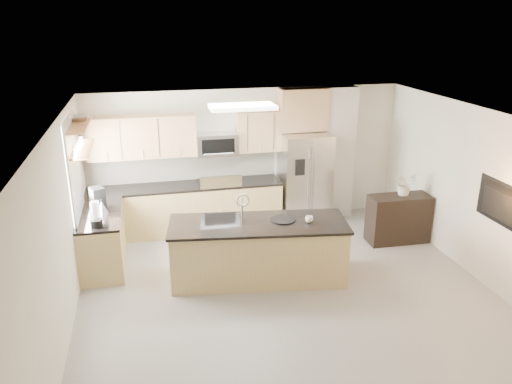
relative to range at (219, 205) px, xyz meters
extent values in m
plane|color=gray|center=(0.60, -2.92, -0.47)|extent=(6.50, 6.50, 0.00)
cube|color=white|center=(0.60, -2.92, 2.13)|extent=(6.00, 6.50, 0.02)
cube|color=silver|center=(0.60, 0.33, 0.83)|extent=(6.00, 0.02, 2.60)
cube|color=silver|center=(-2.40, -2.92, 0.83)|extent=(0.02, 6.50, 2.60)
cube|color=silver|center=(3.60, -2.92, 0.83)|extent=(0.02, 6.50, 2.60)
cube|color=tan|center=(-0.63, 0.00, -0.03)|extent=(3.55, 0.65, 0.88)
cube|color=black|center=(-0.63, 0.00, 0.43)|extent=(3.55, 0.66, 0.04)
cube|color=white|center=(-0.63, 0.32, 0.71)|extent=(3.55, 0.02, 0.52)
cube|color=tan|center=(-2.07, -1.07, -0.03)|extent=(0.65, 1.50, 0.88)
cube|color=black|center=(-2.07, -1.07, 0.43)|extent=(0.66, 1.50, 0.04)
cube|color=black|center=(0.00, 0.00, -0.02)|extent=(0.76, 0.64, 0.90)
cube|color=black|center=(0.00, 0.00, 0.44)|extent=(0.76, 0.62, 0.03)
cube|color=silver|center=(0.00, -0.30, 0.56)|extent=(0.76, 0.04, 0.22)
cube|color=tan|center=(-1.34, 0.16, 1.35)|extent=(1.92, 0.33, 0.75)
cube|color=tan|center=(0.79, 0.16, 1.35)|extent=(0.82, 0.33, 0.75)
cube|color=silver|center=(0.00, 0.13, 1.16)|extent=(0.76, 0.40, 0.40)
cube|color=black|center=(0.00, -0.07, 1.16)|extent=(0.60, 0.02, 0.28)
cube|color=silver|center=(1.66, -0.05, 0.42)|extent=(0.92, 0.75, 1.78)
cube|color=gray|center=(1.66, -0.43, 0.42)|extent=(0.02, 0.01, 1.69)
cube|color=black|center=(1.44, -0.44, 0.78)|extent=(0.18, 0.03, 0.30)
cube|color=beige|center=(2.42, 0.18, 0.83)|extent=(0.60, 0.30, 2.60)
cube|color=white|center=(-2.38, -1.07, 1.18)|extent=(0.03, 1.05, 1.55)
cube|color=white|center=(-2.37, -1.07, 1.18)|extent=(0.03, 1.15, 1.65)
cube|color=#99603D|center=(-2.25, -0.97, 1.48)|extent=(0.30, 1.20, 0.04)
cube|color=#99603D|center=(-2.25, -0.97, 1.85)|extent=(0.30, 1.20, 0.04)
cube|color=white|center=(0.20, -1.32, 2.09)|extent=(1.00, 0.50, 0.06)
cube|color=tan|center=(0.28, -2.03, -0.03)|extent=(2.73, 1.27, 0.89)
cube|color=black|center=(0.28, -2.03, 0.44)|extent=(2.79, 1.33, 0.04)
cube|color=black|center=(0.08, -2.03, 0.42)|extent=(0.56, 0.40, 0.01)
cylinder|color=silver|center=(0.08, -1.81, 0.63)|extent=(0.03, 0.03, 0.34)
torus|color=silver|center=(0.08, -1.87, 0.78)|extent=(0.21, 0.03, 0.21)
cube|color=black|center=(3.04, -1.29, -0.04)|extent=(1.09, 0.48, 0.87)
imported|color=white|center=(1.04, -2.18, 0.50)|extent=(0.15, 0.15, 0.09)
cylinder|color=black|center=(0.67, -2.02, 0.47)|extent=(0.47, 0.47, 0.02)
cylinder|color=black|center=(-2.07, -1.63, 0.51)|extent=(0.17, 0.17, 0.12)
cylinder|color=silver|center=(-2.07, -1.63, 0.71)|extent=(0.13, 0.13, 0.28)
cone|color=silver|center=(-2.02, -1.09, 0.55)|extent=(0.18, 0.18, 0.20)
cylinder|color=black|center=(-2.02, -1.09, 0.66)|extent=(0.04, 0.04, 0.04)
cube|color=black|center=(-2.09, -0.89, 0.63)|extent=(0.27, 0.29, 0.36)
cylinder|color=silver|center=(-2.09, -0.95, 0.54)|extent=(0.12, 0.12, 0.13)
imported|color=silver|center=(-2.25, -0.70, 1.92)|extent=(0.49, 0.49, 0.10)
imported|color=silver|center=(3.12, -1.23, 0.71)|extent=(0.66, 0.61, 0.62)
imported|color=black|center=(3.51, -3.12, 0.88)|extent=(0.14, 1.08, 0.62)
camera|label=1|loc=(-1.29, -8.76, 3.42)|focal=35.00mm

